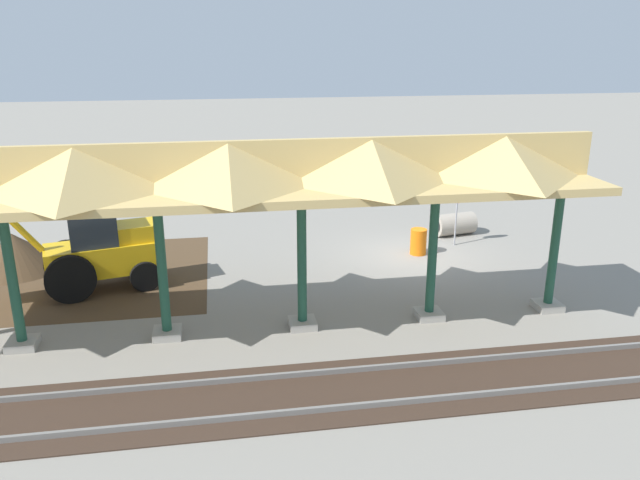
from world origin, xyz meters
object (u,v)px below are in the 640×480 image
object	(u,v)px
concrete_pipe	(454,224)
traffic_barrel	(418,242)
stop_sign	(457,200)
backhoe	(97,249)

from	to	relation	value
concrete_pipe	traffic_barrel	world-z (taller)	traffic_barrel
stop_sign	traffic_barrel	size ratio (longest dim) A/B	2.59
stop_sign	traffic_barrel	world-z (taller)	stop_sign
stop_sign	backhoe	size ratio (longest dim) A/B	0.44
stop_sign	concrete_pipe	bearing A→B (deg)	-109.57
stop_sign	concrete_pipe	xyz separation A→B (m)	(-0.43, -1.21, -1.26)
stop_sign	backhoe	xyz separation A→B (m)	(12.00, 2.21, -0.41)
backhoe	traffic_barrel	world-z (taller)	backhoe
backhoe	concrete_pipe	world-z (taller)	backhoe
backhoe	traffic_barrel	size ratio (longest dim) A/B	5.94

